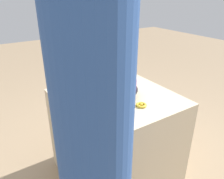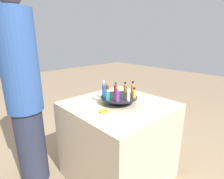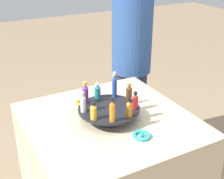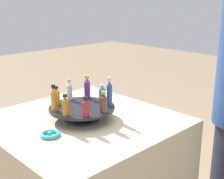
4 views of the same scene
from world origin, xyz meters
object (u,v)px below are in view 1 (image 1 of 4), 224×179
object	(u,v)px
bottle_brown	(102,87)
person_figure	(96,163)
bottle_gold	(124,77)
ribbon_bow_teal	(95,87)
bottle_purple	(134,83)
bottle_red	(98,83)
bottle_clear	(133,80)
bottle_blue	(114,87)
ribbon_bow_gold	(141,105)
bottle_teal	(127,90)
display_stand	(116,91)
bottle_amber	(102,78)
bottle_orange	(113,75)

from	to	relation	value
bottle_brown	person_figure	world-z (taller)	person_figure
bottle_gold	ribbon_bow_teal	xyz separation A→B (m)	(0.16, 0.17, -0.10)
bottle_purple	bottle_red	bearing A→B (deg)	48.95
bottle_clear	bottle_blue	distance (m)	0.23
ribbon_bow_gold	bottle_clear	bearing A→B (deg)	-20.54
bottle_teal	bottle_brown	bearing A→B (deg)	48.95
display_stand	bottle_red	distance (m)	0.15
display_stand	bottle_amber	distance (m)	0.15
bottle_red	bottle_brown	bearing A→B (deg)	168.95
bottle_red	ribbon_bow_gold	size ratio (longest dim) A/B	1.23
bottle_gold	bottle_blue	distance (m)	0.26
ribbon_bow_teal	person_figure	size ratio (longest dim) A/B	0.05
bottle_purple	bottle_gold	world-z (taller)	bottle_purple
bottle_brown	bottle_gold	bearing A→B (deg)	-71.05
person_figure	bottle_blue	bearing A→B (deg)	0.25
bottle_blue	ribbon_bow_teal	distance (m)	0.35
bottle_blue	bottle_teal	distance (m)	0.10
bottle_brown	ribbon_bow_gold	size ratio (longest dim) A/B	1.35
bottle_orange	bottle_red	world-z (taller)	bottle_orange
display_stand	bottle_brown	xyz separation A→B (m)	(-0.02, 0.13, 0.07)
ribbon_bow_gold	person_figure	xyz separation A→B (m)	(-0.40, 0.57, 0.09)
display_stand	bottle_gold	size ratio (longest dim) A/B	3.47
bottle_clear	ribbon_bow_gold	distance (m)	0.23
ribbon_bow_gold	ribbon_bow_teal	size ratio (longest dim) A/B	0.86
bottle_orange	ribbon_bow_gold	xyz separation A→B (m)	(-0.35, -0.01, -0.11)
bottle_teal	person_figure	xyz separation A→B (m)	(-0.49, 0.51, -0.00)
person_figure	display_stand	bearing A→B (deg)	0.00
bottle_purple	bottle_orange	world-z (taller)	bottle_orange
bottle_brown	bottle_teal	bearing A→B (deg)	-131.05
bottle_blue	bottle_teal	bearing A→B (deg)	-111.05
bottle_blue	bottle_clear	bearing A→B (deg)	-71.05
bottle_teal	bottle_amber	bearing A→B (deg)	8.95
ribbon_bow_teal	bottle_clear	bearing A→B (deg)	-142.63
bottle_clear	ribbon_bow_teal	world-z (taller)	bottle_clear
bottle_purple	bottle_orange	size ratio (longest dim) A/B	0.99
bottle_purple	bottle_teal	world-z (taller)	bottle_purple
bottle_red	bottle_blue	xyz separation A→B (m)	(-0.17, -0.03, 0.02)
bottle_red	bottle_teal	bearing A→B (deg)	-151.05
bottle_gold	ribbon_bow_gold	distance (m)	0.31
bottle_gold	person_figure	distance (m)	0.93
bottle_clear	bottle_red	size ratio (longest dim) A/B	1.16
bottle_amber	ribbon_bow_teal	size ratio (longest dim) A/B	1.14
bottle_purple	bottle_brown	world-z (taller)	bottle_purple
display_stand	bottle_amber	xyz separation A→B (m)	(0.13, 0.04, 0.07)
display_stand	bottle_teal	bearing A→B (deg)	178.95
bottle_clear	bottle_purple	bearing A→B (deg)	148.95
bottle_blue	person_figure	size ratio (longest dim) A/B	0.08
display_stand	bottle_blue	distance (m)	0.16
bottle_gold	bottle_purple	bearing A→B (deg)	168.95
bottle_orange	ribbon_bow_teal	size ratio (longest dim) A/B	1.42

